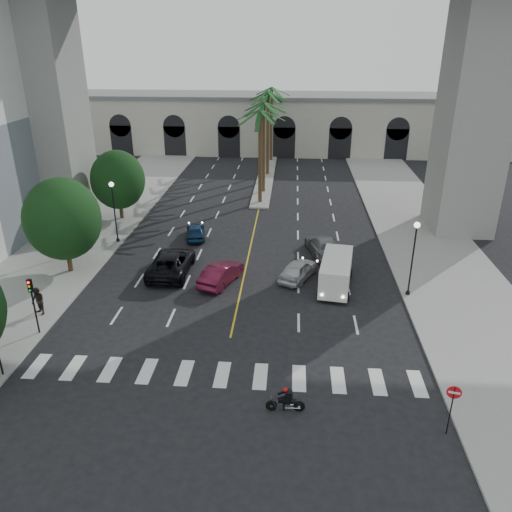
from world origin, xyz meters
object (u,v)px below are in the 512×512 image
at_px(traffic_signal_far, 32,297).
at_px(car_b, 221,274).
at_px(car_c, 171,263).
at_px(pedestrian_b, 38,301).
at_px(motorcycle_rider, 287,400).
at_px(cargo_van, 336,272).
at_px(lamp_post_left_far, 114,207).
at_px(car_e, 196,231).
at_px(car_d, 324,246).
at_px(lamp_post_right, 413,253).
at_px(do_not_enter_sign, 453,400).
at_px(car_a, 298,270).

distance_m(traffic_signal_far, car_b, 12.49).
bearing_deg(car_c, traffic_signal_far, 56.94).
bearing_deg(pedestrian_b, motorcycle_rider, 10.22).
relative_size(car_c, cargo_van, 1.10).
height_order(traffic_signal_far, car_b, traffic_signal_far).
relative_size(lamp_post_left_far, car_e, 1.37).
xyz_separation_m(lamp_post_left_far, pedestrian_b, (-0.84, -12.43, -2.16)).
bearing_deg(car_b, car_d, -122.90).
distance_m(car_b, pedestrian_b, 12.05).
height_order(lamp_post_left_far, pedestrian_b, lamp_post_left_far).
relative_size(lamp_post_right, cargo_van, 0.98).
relative_size(pedestrian_b, do_not_enter_sign, 0.71).
bearing_deg(do_not_enter_sign, cargo_van, 118.12).
distance_m(cargo_van, pedestrian_b, 19.54).
bearing_deg(car_c, car_d, -159.52).
distance_m(car_b, do_not_enter_sign, 18.47).
bearing_deg(car_c, do_not_enter_sign, 136.10).
bearing_deg(motorcycle_rider, cargo_van, 74.38).
height_order(car_d, car_e, car_d).
bearing_deg(cargo_van, traffic_signal_far, -148.94).
height_order(lamp_post_left_far, car_d, lamp_post_left_far).
xyz_separation_m(lamp_post_left_far, car_e, (6.45, 1.57, -2.56)).
xyz_separation_m(car_b, cargo_van, (8.06, -0.16, 0.51)).
distance_m(motorcycle_rider, do_not_enter_sign, 7.29).
relative_size(motorcycle_rider, cargo_van, 0.34).
relative_size(motorcycle_rider, car_a, 0.45).
height_order(lamp_post_right, motorcycle_rider, lamp_post_right).
bearing_deg(cargo_van, lamp_post_right, -1.62).
relative_size(lamp_post_left_far, pedestrian_b, 2.92).
bearing_deg(traffic_signal_far, lamp_post_right, 15.98).
bearing_deg(car_c, car_e, -93.73).
bearing_deg(car_a, cargo_van, 176.75).
bearing_deg(motorcycle_rider, traffic_signal_far, 157.72).
height_order(pedestrian_b, do_not_enter_sign, do_not_enter_sign).
bearing_deg(do_not_enter_sign, car_c, 148.17).
bearing_deg(cargo_van, car_b, -172.53).
xyz_separation_m(traffic_signal_far, car_b, (9.80, 7.54, -1.77)).
height_order(motorcycle_rider, car_b, car_b).
distance_m(car_c, cargo_van, 12.11).
height_order(motorcycle_rider, pedestrian_b, pedestrian_b).
height_order(lamp_post_left_far, car_a, lamp_post_left_far).
height_order(car_a, car_e, car_a).
distance_m(car_b, car_d, 9.42).
bearing_deg(traffic_signal_far, car_c, 56.77).
xyz_separation_m(lamp_post_left_far, traffic_signal_far, (0.10, -14.50, -0.71)).
xyz_separation_m(motorcycle_rider, cargo_van, (3.17, 12.87, 0.65)).
relative_size(car_a, pedestrian_b, 2.26).
height_order(lamp_post_left_far, cargo_van, lamp_post_left_far).
xyz_separation_m(lamp_post_left_far, car_a, (15.37, -5.78, -2.52)).
bearing_deg(pedestrian_b, lamp_post_right, 46.68).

